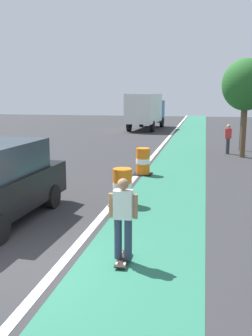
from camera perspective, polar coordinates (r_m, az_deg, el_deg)
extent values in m
plane|color=#2D2D30|center=(8.12, -15.87, -13.22)|extent=(100.00, 100.00, 0.00)
cube|color=#286B51|center=(18.85, 7.90, 0.90)|extent=(2.50, 80.00, 0.01)
cube|color=silver|center=(19.00, 3.38, 1.07)|extent=(0.20, 80.00, 0.01)
cube|color=black|center=(7.80, -0.42, -13.27)|extent=(0.24, 0.81, 0.02)
cylinder|color=silver|center=(7.56, -0.19, -14.19)|extent=(0.04, 0.11, 0.11)
cylinder|color=silver|center=(7.58, -1.37, -14.10)|extent=(0.04, 0.11, 0.11)
cylinder|color=silver|center=(8.02, 0.47, -12.63)|extent=(0.04, 0.11, 0.11)
cylinder|color=silver|center=(8.05, -0.64, -12.56)|extent=(0.04, 0.11, 0.11)
cylinder|color=#2D3851|center=(7.62, 0.33, -10.43)|extent=(0.15, 0.15, 0.82)
cylinder|color=#2D3851|center=(7.65, -1.18, -10.33)|extent=(0.15, 0.15, 0.82)
cube|color=white|center=(7.41, -0.43, -5.40)|extent=(0.37, 0.23, 0.56)
cylinder|color=#9E7051|center=(7.38, 1.41, -5.70)|extent=(0.09, 0.09, 0.48)
cylinder|color=#9E7051|center=(7.46, -2.26, -5.52)|extent=(0.09, 0.09, 0.48)
sphere|color=#9E7051|center=(7.31, -0.44, -2.39)|extent=(0.22, 0.22, 0.22)
cylinder|color=black|center=(12.17, -17.97, -3.49)|extent=(0.30, 0.69, 0.68)
cylinder|color=black|center=(11.41, -10.91, -4.10)|extent=(0.30, 0.69, 0.68)
cylinder|color=orange|center=(11.53, -0.53, -4.19)|extent=(0.56, 0.56, 0.42)
cylinder|color=white|center=(11.46, -0.53, -2.67)|extent=(0.57, 0.57, 0.21)
cylinder|color=orange|center=(11.39, -0.54, -1.13)|extent=(0.56, 0.56, 0.42)
cube|color=black|center=(11.60, -0.53, -5.29)|extent=(0.73, 0.73, 0.04)
cylinder|color=orange|center=(15.75, 2.51, -0.08)|extent=(0.56, 0.56, 0.42)
cylinder|color=white|center=(15.69, 2.52, 1.04)|extent=(0.57, 0.57, 0.21)
cylinder|color=orange|center=(15.64, 2.53, 2.18)|extent=(0.56, 0.56, 0.42)
cube|color=black|center=(15.79, 2.50, -0.90)|extent=(0.73, 0.73, 0.04)
cube|color=silver|center=(34.84, 2.69, 8.85)|extent=(2.58, 5.71, 2.50)
cube|color=#19478C|center=(38.63, 3.87, 8.37)|extent=(2.29, 2.01, 2.10)
cylinder|color=black|center=(38.70, 2.29, 6.84)|extent=(0.35, 0.97, 0.96)
cylinder|color=black|center=(38.32, 5.32, 6.76)|extent=(0.35, 0.97, 0.96)
cylinder|color=black|center=(33.80, 0.46, 6.24)|extent=(0.35, 0.97, 0.96)
cylinder|color=black|center=(33.36, 3.92, 6.16)|extent=(0.35, 0.97, 0.96)
cylinder|color=#2D2D2D|center=(23.21, 16.76, 7.63)|extent=(0.14, 0.14, 4.20)
cube|color=black|center=(23.22, 17.12, 13.92)|extent=(0.32, 0.32, 0.90)
sphere|color=red|center=(23.25, 17.59, 14.53)|extent=(0.16, 0.16, 0.16)
sphere|color=green|center=(23.22, 17.51, 13.25)|extent=(0.16, 0.16, 0.16)
cylinder|color=#33333D|center=(21.84, 14.79, 3.15)|extent=(0.20, 0.20, 0.86)
cube|color=red|center=(21.76, 14.88, 4.97)|extent=(0.34, 0.20, 0.54)
sphere|color=tan|center=(21.73, 14.93, 5.97)|extent=(0.20, 0.20, 0.20)
cylinder|color=brown|center=(20.81, 16.94, 5.08)|extent=(0.28, 0.28, 2.60)
ellipsoid|color=#235B23|center=(20.72, 17.31, 11.69)|extent=(2.40, 2.40, 2.60)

